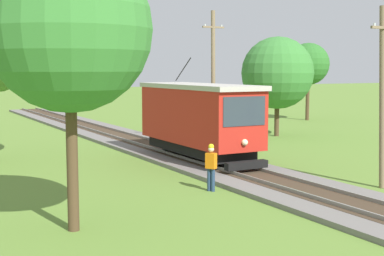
{
  "coord_description": "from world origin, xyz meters",
  "views": [
    {
      "loc": [
        -13.02,
        -1.75,
        4.54
      ],
      "look_at": [
        -0.45,
        21.6,
        1.72
      ],
      "focal_mm": 52.06,
      "sensor_mm": 36.0,
      "label": 1
    }
  ],
  "objects_px": {
    "red_tram": "(199,118)",
    "tree_horizon": "(69,30)",
    "tree_left_near": "(308,64)",
    "tree_right_near": "(277,73)",
    "track_worker": "(211,165)",
    "second_worker": "(232,138)",
    "utility_pole_near_tram": "(383,95)",
    "utility_pole_mid": "(213,78)"
  },
  "relations": [
    {
      "from": "red_tram",
      "to": "tree_horizon",
      "type": "height_order",
      "value": "tree_horizon"
    },
    {
      "from": "tree_left_near",
      "to": "tree_right_near",
      "type": "bearing_deg",
      "value": -139.25
    },
    {
      "from": "red_tram",
      "to": "tree_horizon",
      "type": "xyz_separation_m",
      "value": [
        -8.7,
        -8.44,
        3.41
      ]
    },
    {
      "from": "red_tram",
      "to": "tree_horizon",
      "type": "relative_size",
      "value": 1.08
    },
    {
      "from": "red_tram",
      "to": "track_worker",
      "type": "height_order",
      "value": "red_tram"
    },
    {
      "from": "track_worker",
      "to": "second_worker",
      "type": "relative_size",
      "value": 1.0
    },
    {
      "from": "utility_pole_near_tram",
      "to": "utility_pole_mid",
      "type": "bearing_deg",
      "value": 90.0
    },
    {
      "from": "track_worker",
      "to": "utility_pole_mid",
      "type": "bearing_deg",
      "value": 27.97
    },
    {
      "from": "utility_pole_near_tram",
      "to": "utility_pole_mid",
      "type": "height_order",
      "value": "utility_pole_mid"
    },
    {
      "from": "tree_horizon",
      "to": "second_worker",
      "type": "bearing_deg",
      "value": 39.58
    },
    {
      "from": "tree_left_near",
      "to": "utility_pole_mid",
      "type": "bearing_deg",
      "value": -146.16
    },
    {
      "from": "red_tram",
      "to": "second_worker",
      "type": "bearing_deg",
      "value": 17.39
    },
    {
      "from": "red_tram",
      "to": "tree_right_near",
      "type": "distance_m",
      "value": 12.19
    },
    {
      "from": "utility_pole_near_tram",
      "to": "tree_horizon",
      "type": "xyz_separation_m",
      "value": [
        -12.05,
        -0.07,
        2.05
      ]
    },
    {
      "from": "utility_pole_near_tram",
      "to": "tree_left_near",
      "type": "height_order",
      "value": "utility_pole_near_tram"
    },
    {
      "from": "utility_pole_near_tram",
      "to": "track_worker",
      "type": "xyz_separation_m",
      "value": [
        -6.07,
        2.49,
        -2.57
      ]
    },
    {
      "from": "tree_right_near",
      "to": "tree_horizon",
      "type": "height_order",
      "value": "tree_horizon"
    },
    {
      "from": "tree_right_near",
      "to": "track_worker",
      "type": "bearing_deg",
      "value": -134.66
    },
    {
      "from": "tree_right_near",
      "to": "tree_horizon",
      "type": "relative_size",
      "value": 0.85
    },
    {
      "from": "red_tram",
      "to": "track_worker",
      "type": "relative_size",
      "value": 4.79
    },
    {
      "from": "red_tram",
      "to": "tree_horizon",
      "type": "distance_m",
      "value": 12.6
    },
    {
      "from": "utility_pole_near_tram",
      "to": "track_worker",
      "type": "distance_m",
      "value": 7.05
    },
    {
      "from": "utility_pole_near_tram",
      "to": "tree_horizon",
      "type": "height_order",
      "value": "tree_horizon"
    },
    {
      "from": "red_tram",
      "to": "second_worker",
      "type": "xyz_separation_m",
      "value": [
        2.42,
        0.76,
        -1.21
      ]
    },
    {
      "from": "tree_right_near",
      "to": "red_tram",
      "type": "bearing_deg",
      "value": -145.22
    },
    {
      "from": "utility_pole_mid",
      "to": "second_worker",
      "type": "bearing_deg",
      "value": -104.58
    },
    {
      "from": "red_tram",
      "to": "track_worker",
      "type": "xyz_separation_m",
      "value": [
        -2.73,
        -5.89,
        -1.21
      ]
    },
    {
      "from": "track_worker",
      "to": "tree_horizon",
      "type": "relative_size",
      "value": 0.23
    },
    {
      "from": "utility_pole_mid",
      "to": "track_worker",
      "type": "relative_size",
      "value": 4.41
    },
    {
      "from": "tree_left_near",
      "to": "tree_right_near",
      "type": "xyz_separation_m",
      "value": [
        -9.55,
        -8.23,
        -0.69
      ]
    },
    {
      "from": "red_tram",
      "to": "tree_left_near",
      "type": "bearing_deg",
      "value": 37.84
    },
    {
      "from": "tree_left_near",
      "to": "track_worker",
      "type": "bearing_deg",
      "value": -136.56
    },
    {
      "from": "second_worker",
      "to": "tree_right_near",
      "type": "bearing_deg",
      "value": 106.48
    },
    {
      "from": "second_worker",
      "to": "tree_horizon",
      "type": "relative_size",
      "value": 0.23
    },
    {
      "from": "second_worker",
      "to": "tree_left_near",
      "type": "xyz_separation_m",
      "value": [
        16.99,
        14.32,
        3.98
      ]
    },
    {
      "from": "utility_pole_mid",
      "to": "tree_right_near",
      "type": "height_order",
      "value": "utility_pole_mid"
    },
    {
      "from": "utility_pole_near_tram",
      "to": "second_worker",
      "type": "relative_size",
      "value": 3.87
    },
    {
      "from": "utility_pole_near_tram",
      "to": "track_worker",
      "type": "relative_size",
      "value": 3.87
    },
    {
      "from": "second_worker",
      "to": "tree_horizon",
      "type": "distance_m",
      "value": 15.16
    },
    {
      "from": "utility_pole_near_tram",
      "to": "tree_left_near",
      "type": "bearing_deg",
      "value": 55.58
    },
    {
      "from": "utility_pole_mid",
      "to": "tree_horizon",
      "type": "distance_m",
      "value": 17.61
    },
    {
      "from": "red_tram",
      "to": "second_worker",
      "type": "relative_size",
      "value": 4.79
    }
  ]
}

